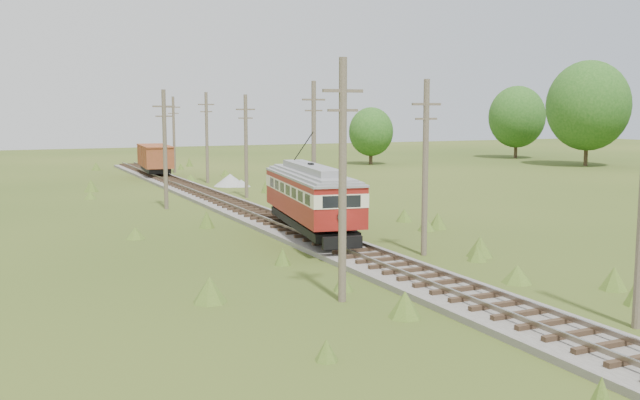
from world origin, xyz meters
name	(u,v)px	position (x,y,z in m)	size (l,w,h in m)	color
railbed_main	(253,213)	(0.00, 34.00, 0.19)	(3.60, 96.00, 0.57)	#605B54
streetcar	(311,194)	(0.00, 24.29, 2.54)	(4.65, 12.00, 5.42)	black
gondola	(155,158)	(0.00, 65.33, 2.12)	(3.48, 8.89, 2.89)	black
gravel_pile	(232,180)	(4.67, 53.17, 0.54)	(3.20, 3.39, 1.16)	gray
utility_pole_r_2	(425,166)	(3.30, 18.00, 4.42)	(1.60, 0.30, 8.60)	brown
utility_pole_r_3	(314,149)	(3.20, 31.00, 4.63)	(1.60, 0.30, 9.00)	brown
utility_pole_r_4	(246,145)	(3.00, 44.00, 4.32)	(1.60, 0.30, 8.40)	brown
utility_pole_r_5	(207,137)	(3.40, 57.00, 4.58)	(1.60, 0.30, 8.90)	brown
utility_pole_r_6	(174,134)	(3.20, 70.00, 4.47)	(1.60, 0.30, 8.70)	brown
utility_pole_l_a	(343,178)	(-4.20, 12.00, 4.63)	(1.60, 0.30, 9.00)	brown
utility_pole_l_b	(165,148)	(-4.50, 40.00, 4.42)	(1.60, 0.30, 8.60)	brown
tree_right_4	(588,106)	(54.00, 58.00, 7.75)	(10.50, 10.50, 13.53)	#38281C
tree_right_5	(517,117)	(56.00, 74.00, 6.19)	(8.40, 8.40, 10.82)	#38281C
tree_mid_b	(371,132)	(30.00, 72.00, 4.33)	(5.88, 5.88, 7.57)	#38281C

